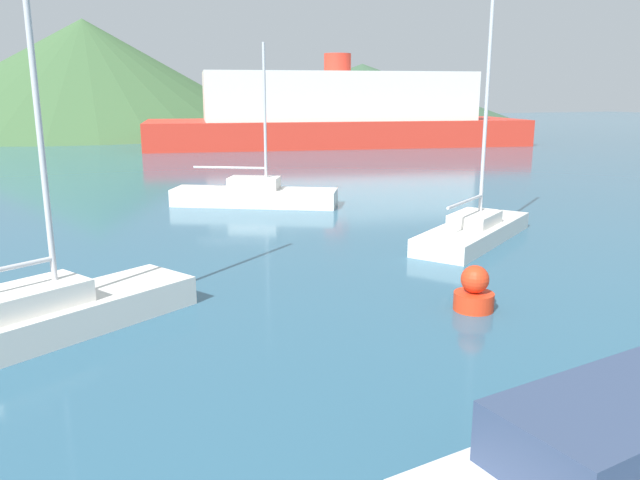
% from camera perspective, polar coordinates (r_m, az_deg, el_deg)
% --- Properties ---
extents(sailboat_inner, '(6.99, 4.88, 6.75)m').
position_cam_1_polar(sailboat_inner, '(27.00, -6.01, 4.14)').
color(sailboat_inner, white).
rests_on(sailboat_inner, ground_plane).
extents(sailboat_middle, '(6.75, 4.87, 8.84)m').
position_cam_1_polar(sailboat_middle, '(13.61, -24.70, -6.42)').
color(sailboat_middle, white).
rests_on(sailboat_middle, ground_plane).
extents(sailboat_outer, '(6.10, 4.95, 9.73)m').
position_cam_1_polar(sailboat_outer, '(21.01, 13.92, 1.04)').
color(sailboat_outer, white).
rests_on(sailboat_outer, ground_plane).
extents(ferry_distant, '(35.08, 15.48, 8.09)m').
position_cam_1_polar(ferry_distant, '(57.69, 1.58, 11.49)').
color(ferry_distant, red).
rests_on(ferry_distant, ground_plane).
extents(buoy_marker, '(0.90, 0.90, 1.03)m').
position_cam_1_polar(buoy_marker, '(14.41, 13.92, -4.62)').
color(buoy_marker, red).
rests_on(buoy_marker, ground_plane).
extents(hill_east, '(47.93, 47.93, 13.45)m').
position_cam_1_polar(hill_east, '(84.96, -20.58, 13.90)').
color(hill_east, '#3D6038').
rests_on(hill_east, ground_plane).
extents(hill_far_east, '(50.77, 50.77, 9.09)m').
position_cam_1_polar(hill_far_east, '(102.74, 3.85, 13.25)').
color(hill_far_east, '#38563D').
rests_on(hill_far_east, ground_plane).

